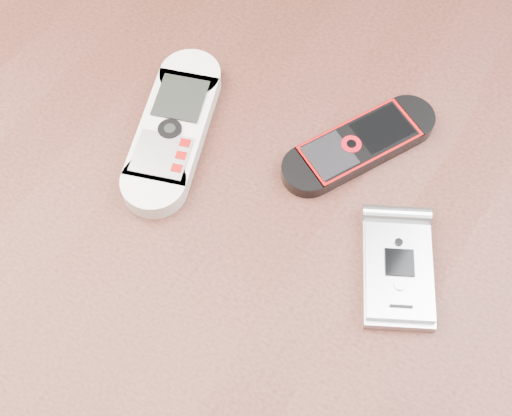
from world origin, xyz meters
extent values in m
plane|color=#472B19|center=(0.00, 0.00, 0.00)|extent=(4.00, 4.00, 0.00)
cube|color=black|center=(0.00, 0.00, 0.73)|extent=(1.20, 0.80, 0.03)
cube|color=black|center=(-0.54, 0.34, 0.36)|extent=(0.06, 0.06, 0.71)
cube|color=silver|center=(-0.10, 0.03, 0.76)|extent=(0.11, 0.18, 0.02)
cube|color=black|center=(0.05, 0.10, 0.76)|extent=(0.11, 0.15, 0.01)
cube|color=silver|center=(0.13, 0.01, 0.76)|extent=(0.10, 0.12, 0.02)
camera|label=1|loc=(0.15, -0.23, 1.27)|focal=50.00mm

